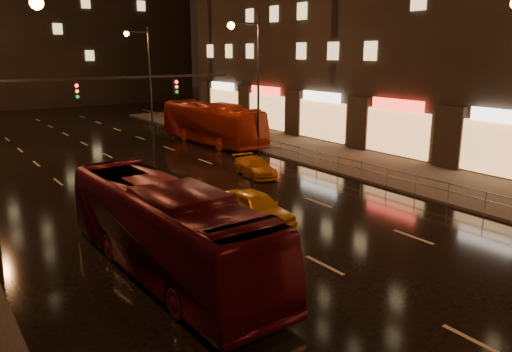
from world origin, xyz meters
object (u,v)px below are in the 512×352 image
at_px(bus_red, 166,228).
at_px(taxi_near, 255,207).
at_px(bus_curb, 212,123).
at_px(taxi_far, 255,167).

xyz_separation_m(bus_red, taxi_near, (5.43, 2.46, -0.87)).
relative_size(bus_red, bus_curb, 0.95).
xyz_separation_m(taxi_near, taxi_far, (5.07, 7.35, -0.18)).
relative_size(bus_red, taxi_far, 2.97).
distance_m(bus_curb, taxi_near, 20.61).
bearing_deg(bus_red, bus_curb, 54.99).
height_order(bus_red, taxi_near, bus_red).
bearing_deg(taxi_near, taxi_far, 53.49).
relative_size(bus_curb, taxi_far, 3.12).
xyz_separation_m(bus_red, taxi_far, (10.50, 9.81, -1.05)).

